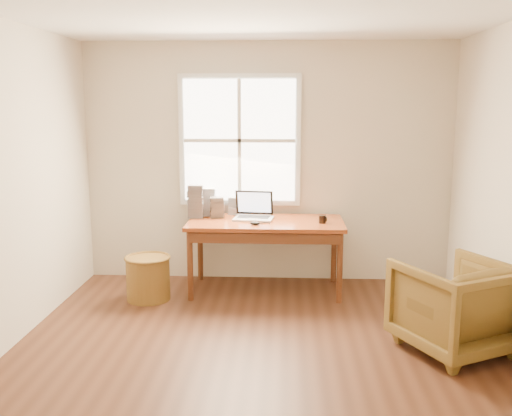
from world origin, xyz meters
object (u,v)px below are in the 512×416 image
Objects in this scene: armchair at (455,306)px; desk at (266,223)px; cd_stack_a at (208,202)px; wicker_stool at (148,279)px; laptop at (253,206)px; coffee_mug at (322,219)px.

desk is at bearing -69.91° from armchair.
cd_stack_a is at bearing 157.75° from desk.
desk is 3.71× the size of wicker_stool.
laptop is 5.05× the size of coffee_mug.
cd_stack_a reaches higher than armchair.
desk is 0.22m from laptop.
laptop is (1.04, 0.39, 0.68)m from wicker_stool.
armchair is 1.69m from coffee_mug.
laptop is 0.73m from coffee_mug.
coffee_mug is 0.27× the size of cd_stack_a.
cd_stack_a is at bearing -65.08° from armchair.
desk reaches higher than wicker_stool.
coffee_mug is (0.58, -0.08, 0.06)m from desk.
desk is 3.95× the size of laptop.
coffee_mug is at bearing -8.27° from desk.
cd_stack_a is (0.54, 0.60, 0.68)m from wicker_stool.
armchair is 2.72× the size of cd_stack_a.
coffee_mug is at bearing -81.35° from armchair.
desk is 19.93× the size of coffee_mug.
wicker_stool is 5.38× the size of coffee_mug.
cd_stack_a is (-0.50, 0.21, 0.00)m from laptop.
laptop is at bearing 160.36° from desk.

